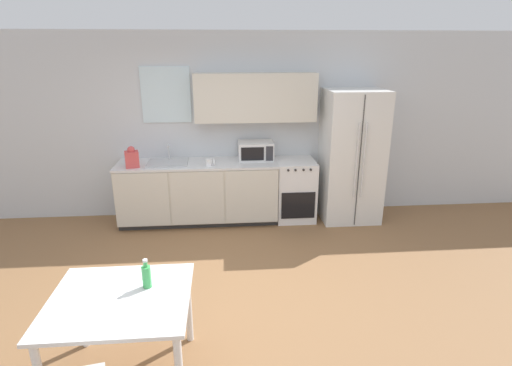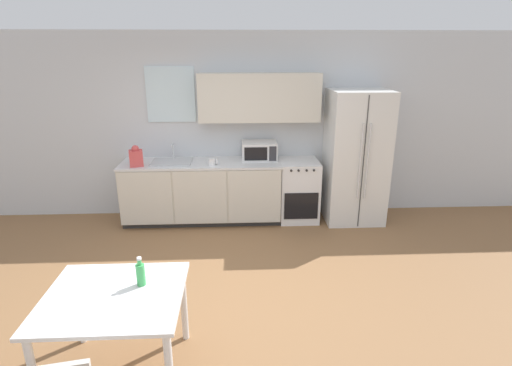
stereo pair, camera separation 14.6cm
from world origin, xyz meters
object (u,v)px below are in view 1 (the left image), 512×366
object	(u,v)px
refrigerator	(351,156)
drink_bottle	(147,276)
coffee_mug	(209,162)
dining_table	(121,310)
microwave	(256,151)
oven_range	(295,189)

from	to	relation	value
refrigerator	drink_bottle	distance (m)	3.75
coffee_mug	drink_bottle	xyz separation A→B (m)	(-0.40, -2.69, -0.13)
dining_table	coffee_mug	bearing A→B (deg)	78.25
refrigerator	dining_table	size ratio (longest dim) A/B	1.88
coffee_mug	drink_bottle	bearing A→B (deg)	-98.54
microwave	dining_table	xyz separation A→B (m)	(-1.26, -3.09, -0.41)
drink_bottle	coffee_mug	bearing A→B (deg)	81.46
dining_table	refrigerator	bearing A→B (deg)	48.09
refrigerator	drink_bottle	xyz separation A→B (m)	(-2.47, -2.83, -0.13)
oven_range	drink_bottle	bearing A→B (deg)	-119.90
refrigerator	microwave	world-z (taller)	refrigerator
oven_range	microwave	world-z (taller)	microwave
coffee_mug	drink_bottle	distance (m)	2.73
coffee_mug	dining_table	bearing A→B (deg)	-101.75
microwave	drink_bottle	distance (m)	3.16
oven_range	coffee_mug	size ratio (longest dim) A/B	6.96
coffee_mug	dining_table	distance (m)	2.90
coffee_mug	drink_bottle	size ratio (longest dim) A/B	0.55
microwave	dining_table	distance (m)	3.36
dining_table	drink_bottle	world-z (taller)	drink_bottle
microwave	dining_table	bearing A→B (deg)	-112.09
microwave	coffee_mug	world-z (taller)	microwave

